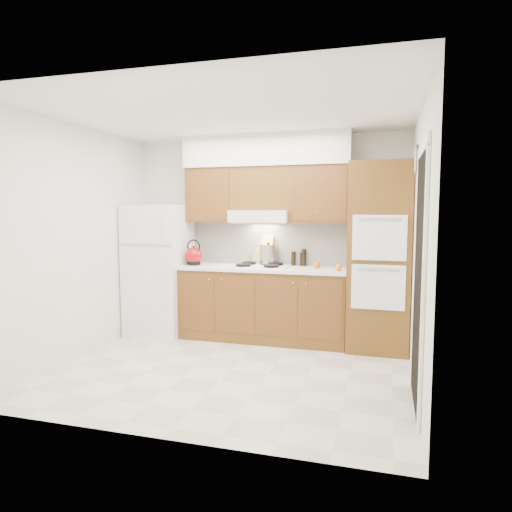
{
  "coord_description": "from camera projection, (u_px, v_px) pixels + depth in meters",
  "views": [
    {
      "loc": [
        1.51,
        -4.34,
        1.63
      ],
      "look_at": [
        0.14,
        0.45,
        1.15
      ],
      "focal_mm": 32.0,
      "sensor_mm": 36.0,
      "label": 1
    }
  ],
  "objects": [
    {
      "name": "floor",
      "position": [
        231.0,
        370.0,
        4.72
      ],
      "size": [
        3.6,
        3.6,
        0.0
      ],
      "primitive_type": "plane",
      "color": "beige",
      "rests_on": "ground"
    },
    {
      "name": "condiment_c",
      "position": [
        302.0,
        259.0,
        5.86
      ],
      "size": [
        0.08,
        0.08,
        0.17
      ],
      "primitive_type": "cylinder",
      "rotation": [
        0.0,
        0.0,
        -0.37
      ],
      "color": "black",
      "rests_on": "countertop"
    },
    {
      "name": "cutting_board",
      "position": [
        263.0,
        249.0,
        6.0
      ],
      "size": [
        0.32,
        0.21,
        0.4
      ],
      "primitive_type": "cube",
      "rotation": [
        -0.21,
        0.0,
        -0.4
      ],
      "color": "tan",
      "rests_on": "countertop"
    },
    {
      "name": "upper_cab_right",
      "position": [
        320.0,
        194.0,
        5.62
      ],
      "size": [
        0.73,
        0.33,
        0.7
      ],
      "primitive_type": "cube",
      "color": "brown",
      "rests_on": "wall_back"
    },
    {
      "name": "upper_cab_over_hood",
      "position": [
        262.0,
        189.0,
        5.82
      ],
      "size": [
        0.75,
        0.33,
        0.55
      ],
      "primitive_type": "cube",
      "color": "brown",
      "rests_on": "range_hood"
    },
    {
      "name": "wall_right",
      "position": [
        419.0,
        249.0,
        4.1
      ],
      "size": [
        0.02,
        3.0,
        2.6
      ],
      "primitive_type": "cube",
      "color": "white",
      "rests_on": "floor"
    },
    {
      "name": "base_cabinets",
      "position": [
        263.0,
        305.0,
        5.82
      ],
      "size": [
        2.11,
        0.6,
        0.9
      ],
      "primitive_type": "cube",
      "color": "brown",
      "rests_on": "floor"
    },
    {
      "name": "doorway",
      "position": [
        419.0,
        282.0,
        3.8
      ],
      "size": [
        0.02,
        0.9,
        2.1
      ],
      "primitive_type": "cube",
      "color": "black",
      "rests_on": "floor"
    },
    {
      "name": "cooktop",
      "position": [
        260.0,
        266.0,
        5.79
      ],
      "size": [
        0.74,
        0.5,
        0.01
      ],
      "primitive_type": "cube",
      "color": "white",
      "rests_on": "countertop"
    },
    {
      "name": "soffit",
      "position": [
        266.0,
        151.0,
        5.75
      ],
      "size": [
        2.13,
        0.36,
        0.4
      ],
      "primitive_type": "cube",
      "color": "silver",
      "rests_on": "wall_back"
    },
    {
      "name": "ceiling",
      "position": [
        229.0,
        113.0,
        4.47
      ],
      "size": [
        3.6,
        3.6,
        0.0
      ],
      "primitive_type": "plane",
      "color": "white",
      "rests_on": "wall_back"
    },
    {
      "name": "range_hood",
      "position": [
        261.0,
        216.0,
        5.8
      ],
      "size": [
        0.75,
        0.45,
        0.15
      ],
      "primitive_type": "cube",
      "color": "silver",
      "rests_on": "wall_back"
    },
    {
      "name": "stock_pot",
      "position": [
        268.0,
        254.0,
        5.92
      ],
      "size": [
        0.25,
        0.25,
        0.23
      ],
      "primitive_type": "cylinder",
      "rotation": [
        0.0,
        0.0,
        0.12
      ],
      "color": "#A9A9AD",
      "rests_on": "cooktop"
    },
    {
      "name": "wall_back",
      "position": [
        267.0,
        237.0,
        6.03
      ],
      "size": [
        3.6,
        0.02,
        2.6
      ],
      "primitive_type": "cube",
      "color": "white",
      "rests_on": "floor"
    },
    {
      "name": "kettle",
      "position": [
        194.0,
        256.0,
        5.95
      ],
      "size": [
        0.29,
        0.29,
        0.22
      ],
      "primitive_type": "sphere",
      "rotation": [
        0.0,
        0.0,
        0.39
      ],
      "color": "maroon",
      "rests_on": "countertop"
    },
    {
      "name": "upper_cab_left",
      "position": [
        212.0,
        195.0,
        6.02
      ],
      "size": [
        0.63,
        0.33,
        0.7
      ],
      "primitive_type": "cube",
      "color": "brown",
      "rests_on": "wall_back"
    },
    {
      "name": "oven_cabinet",
      "position": [
        379.0,
        257.0,
        5.34
      ],
      "size": [
        0.7,
        0.65,
        2.2
      ],
      "primitive_type": "cube",
      "color": "brown",
      "rests_on": "floor"
    },
    {
      "name": "condiment_a",
      "position": [
        304.0,
        257.0,
        5.84
      ],
      "size": [
        0.06,
        0.06,
        0.22
      ],
      "primitive_type": "cylinder",
      "rotation": [
        0.0,
        0.0,
        0.01
      ],
      "color": "black",
      "rests_on": "countertop"
    },
    {
      "name": "condiment_b",
      "position": [
        293.0,
        259.0,
        5.9
      ],
      "size": [
        0.07,
        0.07,
        0.18
      ],
      "primitive_type": "cylinder",
      "rotation": [
        0.0,
        0.0,
        0.35
      ],
      "color": "black",
      "rests_on": "countertop"
    },
    {
      "name": "countertop",
      "position": [
        263.0,
        268.0,
        5.76
      ],
      "size": [
        2.13,
        0.62,
        0.04
      ],
      "primitive_type": "cube",
      "color": "white",
      "rests_on": "base_cabinets"
    },
    {
      "name": "fridge",
      "position": [
        159.0,
        270.0,
        6.11
      ],
      "size": [
        0.75,
        0.72,
        1.72
      ],
      "primitive_type": "cube",
      "color": "white",
      "rests_on": "floor"
    },
    {
      "name": "wall_left",
      "position": [
        78.0,
        242.0,
        5.09
      ],
      "size": [
        0.02,
        3.0,
        2.6
      ],
      "primitive_type": "cube",
      "color": "white",
      "rests_on": "floor"
    },
    {
      "name": "backsplash",
      "position": [
        269.0,
        243.0,
        6.02
      ],
      "size": [
        2.11,
        0.03,
        0.56
      ],
      "primitive_type": "cube",
      "color": "white",
      "rests_on": "countertop"
    },
    {
      "name": "wall_clock",
      "position": [
        417.0,
        160.0,
        4.55
      ],
      "size": [
        0.02,
        0.3,
        0.3
      ],
      "primitive_type": "cylinder",
      "rotation": [
        0.0,
        1.57,
        0.0
      ],
      "color": "#3F3833",
      "rests_on": "wall_right"
    },
    {
      "name": "orange_near",
      "position": [
        338.0,
        267.0,
        5.38
      ],
      "size": [
        0.1,
        0.1,
        0.08
      ],
      "primitive_type": "sphere",
      "rotation": [
        0.0,
        0.0,
        0.29
      ],
      "color": "orange",
      "rests_on": "countertop"
    },
    {
      "name": "orange_far",
      "position": [
        317.0,
        265.0,
        5.59
      ],
      "size": [
        0.09,
        0.09,
        0.08
      ],
      "primitive_type": "sphere",
      "rotation": [
        0.0,
        0.0,
        0.06
      ],
      "color": "orange",
      "rests_on": "countertop"
    }
  ]
}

